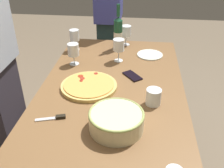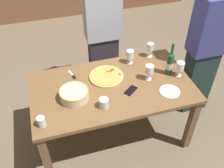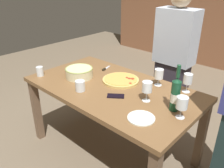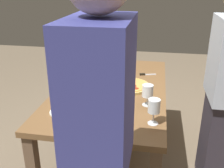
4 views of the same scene
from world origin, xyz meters
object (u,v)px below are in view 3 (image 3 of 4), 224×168
at_px(cup_ceramic, 80,86).
at_px(side_plate, 141,118).
at_px(wine_glass_far_right, 188,80).
at_px(person_host, 173,61).
at_px(wine_glass_by_bottle, 159,75).
at_px(cell_phone, 116,96).
at_px(dining_table, 112,95).
at_px(cup_amber, 40,71).
at_px(serving_bowl, 79,72).
at_px(pizza, 121,80).
at_px(wine_bottle, 175,94).
at_px(wine_glass_far_left, 147,87).
at_px(pizza_knife, 105,69).
at_px(wine_glass_near_pizza, 182,104).

distance_m(cup_ceramic, side_plate, 0.66).
bearing_deg(wine_glass_far_right, person_host, 129.06).
height_order(wine_glass_by_bottle, cell_phone, wine_glass_by_bottle).
relative_size(dining_table, cup_amber, 16.75).
relative_size(cup_amber, cell_phone, 0.66).
bearing_deg(cup_amber, serving_bowl, 37.57).
xyz_separation_m(pizza, person_host, (0.16, 0.73, 0.04)).
distance_m(wine_bottle, cup_ceramic, 0.82).
xyz_separation_m(pizza, wine_glass_far_left, (0.40, -0.15, 0.11)).
distance_m(serving_bowl, side_plate, 0.92).
relative_size(cup_amber, cup_ceramic, 1.01).
bearing_deg(wine_glass_by_bottle, pizza, -151.73).
bearing_deg(wine_glass_far_left, cell_phone, -153.62).
distance_m(wine_bottle, wine_glass_by_bottle, 0.44).
distance_m(wine_glass_far_right, cup_amber, 1.43).
distance_m(cup_ceramic, pizza_knife, 0.55).
height_order(wine_glass_by_bottle, cup_ceramic, wine_glass_by_bottle).
height_order(wine_glass_near_pizza, pizza_knife, wine_glass_near_pizza).
height_order(wine_glass_far_left, wine_glass_far_right, same).
relative_size(wine_glass_near_pizza, cup_amber, 1.75).
bearing_deg(cup_amber, wine_glass_far_right, 28.22).
bearing_deg(pizza, cell_phone, -56.98).
bearing_deg(side_plate, wine_glass_far_left, 117.46).
distance_m(pizza_knife, person_host, 0.78).
height_order(wine_glass_by_bottle, pizza_knife, wine_glass_by_bottle).
distance_m(wine_bottle, wine_glass_far_left, 0.24).
distance_m(wine_glass_by_bottle, person_host, 0.58).
xyz_separation_m(cup_amber, person_host, (0.85, 1.18, 0.00)).
xyz_separation_m(wine_glass_far_left, cup_ceramic, (-0.54, -0.25, -0.08)).
xyz_separation_m(serving_bowl, wine_glass_far_right, (0.94, 0.43, 0.06)).
height_order(pizza, wine_bottle, wine_bottle).
height_order(pizza, wine_glass_far_right, wine_glass_far_right).
relative_size(wine_bottle, person_host, 0.23).
bearing_deg(pizza_knife, person_host, 51.46).
distance_m(wine_bottle, person_host, 0.98).
height_order(wine_glass_far_left, cup_ceramic, wine_glass_far_left).
distance_m(pizza, serving_bowl, 0.43).
relative_size(cup_ceramic, pizza_knife, 0.60).
height_order(wine_glass_by_bottle, side_plate, wine_glass_by_bottle).
xyz_separation_m(pizza, wine_bottle, (0.64, -0.12, 0.12)).
relative_size(wine_glass_far_left, wine_glass_far_right, 1.00).
relative_size(dining_table, serving_bowl, 5.83).
relative_size(pizza_knife, person_host, 0.10).
height_order(wine_glass_far_right, person_host, person_host).
height_order(serving_bowl, person_host, person_host).
xyz_separation_m(wine_glass_near_pizza, wine_glass_by_bottle, (-0.41, 0.35, -0.01)).
bearing_deg(cup_amber, wine_bottle, 14.04).
bearing_deg(pizza, dining_table, -83.04).
bearing_deg(cell_phone, person_host, -36.80).
xyz_separation_m(cup_ceramic, pizza_knife, (-0.19, 0.52, -0.04)).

